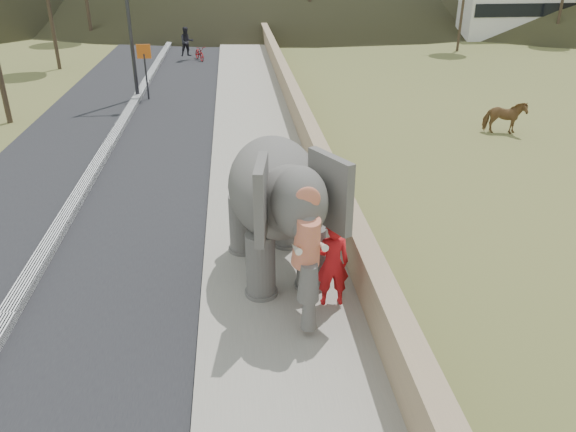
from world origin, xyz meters
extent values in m
plane|color=olive|center=(0.00, 0.00, 0.00)|extent=(160.00, 160.00, 0.00)
cube|color=black|center=(-5.00, 10.00, 0.01)|extent=(7.00, 120.00, 0.03)
cube|color=black|center=(-5.00, 10.00, 0.11)|extent=(0.35, 120.00, 0.22)
cube|color=#9E9687|center=(0.00, 10.00, 0.07)|extent=(3.00, 120.00, 0.15)
cube|color=tan|center=(1.65, 10.00, 0.55)|extent=(0.30, 120.00, 1.10)
cylinder|color=#2A292D|center=(-5.00, 17.06, 4.00)|extent=(0.16, 0.16, 8.00)
cylinder|color=#2D2D33|center=(-4.50, 16.86, 1.00)|extent=(0.08, 0.08, 2.00)
cube|color=#CE5B13|center=(-4.50, 16.86, 2.10)|extent=(0.60, 0.05, 0.60)
imported|color=brown|center=(9.02, 10.54, 0.61)|extent=(1.55, 0.99, 1.21)
imported|color=silver|center=(17.06, 36.61, 0.72)|extent=(4.27, 1.82, 1.44)
cube|color=silver|center=(21.51, 32.93, 1.55)|extent=(11.07, 2.84, 3.10)
imported|color=red|center=(0.95, 0.24, 1.01)|extent=(0.63, 0.41, 1.72)
imported|color=maroon|center=(-2.65, 26.22, 0.41)|extent=(1.02, 1.66, 0.83)
imported|color=black|center=(-3.35, 26.22, 1.09)|extent=(0.97, 0.86, 1.67)
camera|label=1|loc=(-0.70, -8.44, 6.23)|focal=35.00mm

